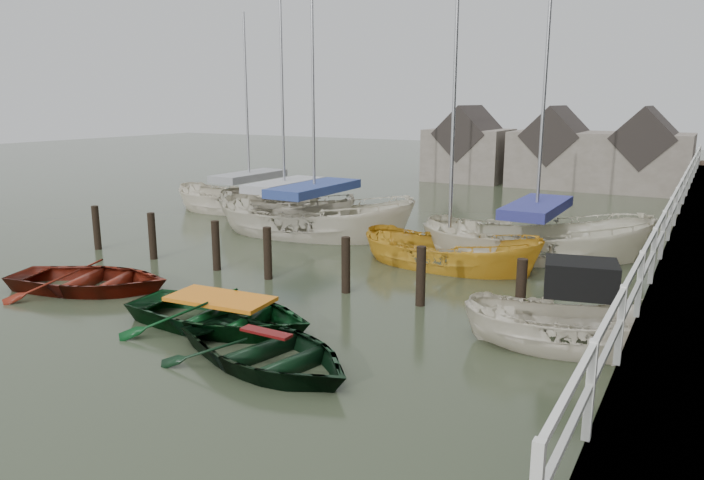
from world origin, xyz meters
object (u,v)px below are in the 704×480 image
Objects in this scene: rowboat_dkgreen at (267,365)px; sailboat_c at (448,266)px; sailboat_a at (285,223)px; sailboat_e at (250,211)px; rowboat_green at (222,327)px; motorboat at (574,344)px; sailboat_b at (315,234)px; rowboat_red at (91,290)px; sailboat_d at (534,256)px.

rowboat_dkgreen is 0.42× the size of sailboat_c.
sailboat_e is (-2.95, 1.54, -0.00)m from sailboat_a.
motorboat is at bearing -75.18° from rowboat_green.
rowboat_dkgreen is 0.89× the size of motorboat.
sailboat_b is 1.36× the size of sailboat_e.
rowboat_red is 11.54m from sailboat_e.
sailboat_e reaches higher than rowboat_red.
sailboat_e is at bearing 53.56° from rowboat_dkgreen.
rowboat_red is 0.32× the size of sailboat_b.
sailboat_b reaches higher than rowboat_red.
sailboat_e is (-3.80, 10.89, 0.06)m from rowboat_red.
rowboat_red is 0.39× the size of sailboat_a.
sailboat_d reaches higher than sailboat_e.
sailboat_d reaches higher than sailboat_c.
sailboat_d is at bearing -35.83° from sailboat_c.
rowboat_red is at bearing 162.53° from sailboat_b.
motorboat is 0.47× the size of sailboat_e.
sailboat_d is 1.31× the size of sailboat_e.
rowboat_green reaches higher than rowboat_red.
motorboat reaches higher than rowboat_green.
rowboat_green is at bearing -114.66° from rowboat_red.
sailboat_a is 9.58m from sailboat_d.
rowboat_dkgreen is (2.00, -1.05, 0.00)m from rowboat_green.
rowboat_green is 11.13m from sailboat_a.
rowboat_green is at bearing -143.33° from sailboat_a.
motorboat is at bearing -130.69° from sailboat_b.
sailboat_a is at bearing 23.52° from rowboat_green.
sailboat_a is at bearing 73.53° from sailboat_c.
rowboat_dkgreen is at bearing -123.33° from rowboat_green.
sailboat_b reaches higher than rowboat_dkgreen.
sailboat_e is (-5.03, 2.62, -0.00)m from sailboat_b.
sailboat_b is at bearing -131.96° from sailboat_e.
rowboat_red is 0.92× the size of motorboat.
sailboat_a is 1.11× the size of sailboat_e.
sailboat_a is at bearing 45.92° from motorboat.
rowboat_dkgreen is 0.42× the size of sailboat_e.
rowboat_green is at bearing 75.75° from rowboat_dkgreen.
sailboat_b is 1.36× the size of sailboat_c.
sailboat_d is at bearing 7.02° from motorboat.
rowboat_red is 0.43× the size of sailboat_c.
sailboat_b is (-9.98, 6.15, -0.04)m from motorboat.
motorboat is at bearing -178.67° from sailboat_d.
sailboat_c is 1.00× the size of sailboat_e.
rowboat_green is 0.40× the size of sailboat_a.
sailboat_b is (-5.37, 9.68, 0.06)m from rowboat_dkgreen.
rowboat_green is 0.45× the size of sailboat_c.
rowboat_dkgreen is (6.60, -1.40, 0.00)m from rowboat_red.
sailboat_b is at bearing 45.24° from motorboat.
motorboat reaches higher than rowboat_dkgreen.
rowboat_dkgreen is 16.10m from sailboat_e.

